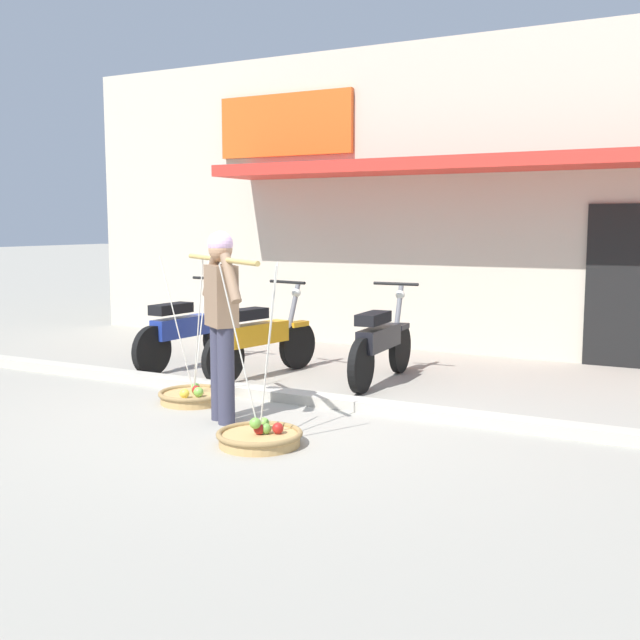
% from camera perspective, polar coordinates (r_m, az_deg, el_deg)
% --- Properties ---
extents(ground_plane, '(90.00, 90.00, 0.00)m').
position_cam_1_polar(ground_plane, '(7.08, -4.35, -7.24)').
color(ground_plane, '#9E998C').
extents(sidewalk_curb, '(20.00, 0.24, 0.10)m').
position_cam_1_polar(sidewalk_curb, '(7.65, -1.53, -5.74)').
color(sidewalk_curb, '#BAB4A5').
rests_on(sidewalk_curb, ground).
extents(fruit_vendor, '(1.40, 0.98, 1.70)m').
position_cam_1_polar(fruit_vendor, '(6.81, -7.32, 0.51)').
color(fruit_vendor, '#38384C').
rests_on(fruit_vendor, ground).
extents(fruit_basket_left_side, '(0.69, 0.69, 1.45)m').
position_cam_1_polar(fruit_basket_left_side, '(7.73, -9.35, -5.52)').
color(fruit_basket_left_side, tan).
rests_on(fruit_basket_left_side, ground).
extents(fruit_basket_right_side, '(0.69, 0.69, 1.45)m').
position_cam_1_polar(fruit_basket_right_side, '(6.22, -4.48, -8.57)').
color(fruit_basket_right_side, tan).
rests_on(fruit_basket_right_side, ground).
extents(motorcycle_nearest_shop, '(0.54, 1.82, 1.09)m').
position_cam_1_polar(motorcycle_nearest_shop, '(9.56, -9.95, -0.80)').
color(motorcycle_nearest_shop, black).
rests_on(motorcycle_nearest_shop, ground).
extents(motorcycle_second_in_row, '(0.57, 1.80, 1.09)m').
position_cam_1_polar(motorcycle_second_in_row, '(8.85, -4.46, -1.35)').
color(motorcycle_second_in_row, black).
rests_on(motorcycle_second_in_row, ground).
extents(motorcycle_third_in_row, '(0.54, 1.82, 1.09)m').
position_cam_1_polar(motorcycle_third_in_row, '(8.53, 4.54, -1.67)').
color(motorcycle_third_in_row, black).
rests_on(motorcycle_third_in_row, ground).
extents(storefront_building, '(13.00, 6.00, 4.20)m').
position_cam_1_polar(storefront_building, '(12.85, 14.84, 8.45)').
color(storefront_building, beige).
rests_on(storefront_building, ground).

